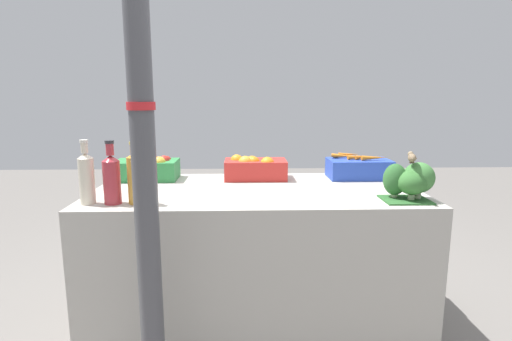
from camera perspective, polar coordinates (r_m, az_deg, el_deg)
name	(u,v)px	position (r m, az deg, el deg)	size (l,w,h in m)	color
ground_plane	(256,321)	(2.48, 0.00, -20.66)	(10.00, 10.00, 0.00)	slate
market_table	(256,257)	(2.30, 0.00, -12.21)	(1.75, 0.86, 0.79)	#B7B2A8
support_pole	(143,136)	(1.56, -15.90, 4.76)	(0.11, 0.11, 2.28)	#4C4C51
apple_crate	(147,167)	(2.50, -15.24, 0.42)	(0.37, 0.22, 0.15)	#2D8442
orange_crate	(255,168)	(2.42, -0.21, 0.38)	(0.37, 0.22, 0.15)	red
carrot_crate	(359,168)	(2.53, 14.44, 0.35)	(0.37, 0.22, 0.15)	#2847B7
broccoli_pile	(410,180)	(2.06, 21.16, -1.34)	(0.25, 0.19, 0.18)	#2D602D
juice_bottle_cloudy	(87,177)	(2.00, -23.05, -0.87)	(0.07, 0.07, 0.30)	beige
juice_bottle_ruby	(112,178)	(1.97, -19.92, -0.98)	(0.08, 0.08, 0.30)	#B2333D
juice_bottle_amber	(135,177)	(1.94, -16.89, -0.91)	(0.07, 0.07, 0.29)	gold
sparrow_bird	(412,157)	(2.03, 21.37, 1.77)	(0.05, 0.13, 0.05)	#4C3D2D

